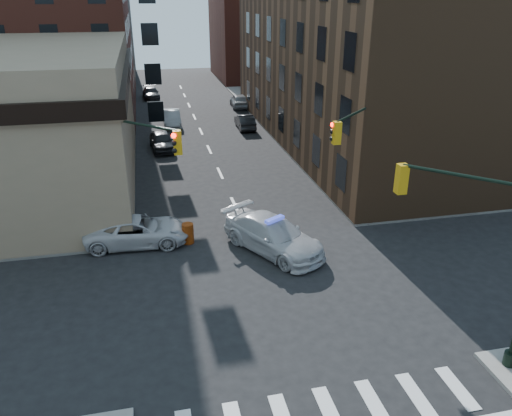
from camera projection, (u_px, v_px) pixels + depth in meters
name	position (u px, v px, depth m)	size (l,w,h in m)	color
ground	(275.00, 293.00, 21.76)	(140.00, 140.00, 0.00)	black
sidewalk_ne	(402.00, 109.00, 55.58)	(34.00, 54.50, 0.15)	gray
commercial_row_ne	(360.00, 58.00, 41.66)	(14.00, 34.00, 14.00)	#48301D
filler_nw	(59.00, 22.00, 70.91)	(20.00, 18.00, 16.00)	brown
filler_ne	(270.00, 36.00, 74.04)	(16.00, 16.00, 12.00)	maroon
signal_pole_se	(500.00, 243.00, 16.16)	(5.40, 5.27, 8.00)	black
signal_pole_nw	(129.00, 169.00, 23.65)	(3.58, 3.67, 8.00)	black
signal_pole_ne	(359.00, 153.00, 25.96)	(3.67, 3.58, 8.00)	black
tree_ne_near	(284.00, 95.00, 45.12)	(3.00, 3.00, 4.85)	black
tree_ne_far	(264.00, 80.00, 52.28)	(3.00, 3.00, 4.85)	black
police_car	(273.00, 235.00, 25.02)	(2.38, 5.87, 1.70)	#BABABF
pickup	(137.00, 231.00, 25.74)	(2.45, 5.31, 1.48)	#BBBABF
parked_car_wnear	(162.00, 141.00, 41.11)	(1.79, 4.45, 1.52)	black
parked_car_wfar	(172.00, 118.00, 48.48)	(1.60, 4.60, 1.52)	#9B9DA4
parked_car_wdeep	(151.00, 93.00, 60.90)	(1.85, 4.56, 1.32)	black
parked_car_enear	(245.00, 121.00, 47.50)	(1.46, 4.19, 1.38)	black
parked_car_efar	(239.00, 100.00, 56.23)	(1.82, 4.52, 1.54)	gray
pedestrian_a	(72.00, 221.00, 26.29)	(0.60, 0.40, 1.66)	black
pedestrian_b	(55.00, 220.00, 26.50)	(0.78, 0.60, 1.60)	black
pedestrian_c	(3.00, 210.00, 27.50)	(1.04, 0.43, 1.77)	#202631
barrel_road	(287.00, 245.00, 24.77)	(0.59, 0.59, 1.06)	red
barrel_bank	(188.00, 233.00, 25.92)	(0.60, 0.60, 1.08)	#C96109
barricade_nw_a	(80.00, 223.00, 26.94)	(1.22, 0.61, 0.91)	#EF320B
barricade_nw_b	(85.00, 230.00, 26.28)	(1.07, 0.53, 0.80)	#E35D0A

